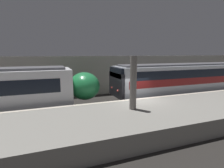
% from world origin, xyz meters
% --- Properties ---
extents(ground_plane, '(120.00, 120.00, 0.00)m').
position_xyz_m(ground_plane, '(0.00, 0.00, 0.00)').
color(ground_plane, '#282623').
extents(platform, '(40.00, 5.29, 1.05)m').
position_xyz_m(platform, '(0.00, -2.64, 0.52)').
color(platform, gray).
rests_on(platform, ground).
extents(station_rear_barrier, '(50.00, 0.15, 4.18)m').
position_xyz_m(station_rear_barrier, '(0.00, 6.61, 2.09)').
color(station_rear_barrier, '#B2AD9E').
rests_on(station_rear_barrier, ground).
extents(support_pillar_near, '(0.41, 0.41, 3.26)m').
position_xyz_m(support_pillar_near, '(-1.55, -2.14, 2.67)').
color(support_pillar_near, slate).
rests_on(support_pillar_near, platform).
extents(train_boxy, '(17.69, 3.06, 3.45)m').
position_xyz_m(train_boxy, '(7.76, 2.21, 1.78)').
color(train_boxy, black).
rests_on(train_boxy, ground).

